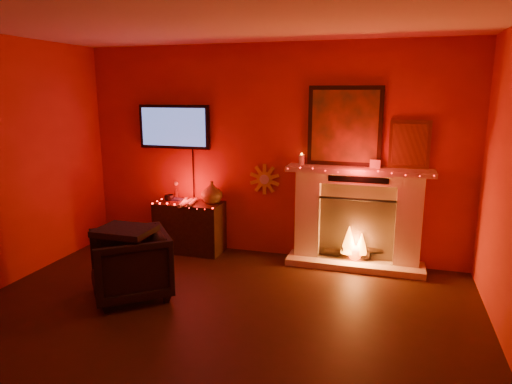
{
  "coord_description": "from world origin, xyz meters",
  "views": [
    {
      "loc": [
        1.52,
        -3.1,
        2.11
      ],
      "look_at": [
        0.07,
        1.7,
        1.0
      ],
      "focal_mm": 32.0,
      "sensor_mm": 36.0,
      "label": 1
    }
  ],
  "objects_px": {
    "fireplace": "(357,208)",
    "sunburst_clock": "(265,179)",
    "armchair": "(130,264)",
    "tv": "(174,127)",
    "console_table": "(191,223)"
  },
  "relations": [
    {
      "from": "fireplace",
      "to": "sunburst_clock",
      "type": "bearing_deg",
      "value": 175.63
    },
    {
      "from": "sunburst_clock",
      "to": "armchair",
      "type": "distance_m",
      "value": 2.05
    },
    {
      "from": "tv",
      "to": "console_table",
      "type": "height_order",
      "value": "tv"
    },
    {
      "from": "sunburst_clock",
      "to": "armchair",
      "type": "relative_size",
      "value": 0.52
    },
    {
      "from": "fireplace",
      "to": "console_table",
      "type": "distance_m",
      "value": 2.18
    },
    {
      "from": "console_table",
      "to": "tv",
      "type": "bearing_deg",
      "value": 146.92
    },
    {
      "from": "fireplace",
      "to": "tv",
      "type": "xyz_separation_m",
      "value": [
        -2.44,
        0.06,
        0.92
      ]
    },
    {
      "from": "sunburst_clock",
      "to": "console_table",
      "type": "height_order",
      "value": "sunburst_clock"
    },
    {
      "from": "tv",
      "to": "sunburst_clock",
      "type": "relative_size",
      "value": 3.1
    },
    {
      "from": "sunburst_clock",
      "to": "console_table",
      "type": "distance_m",
      "value": 1.16
    },
    {
      "from": "armchair",
      "to": "tv",
      "type": "bearing_deg",
      "value": 150.45
    },
    {
      "from": "fireplace",
      "to": "console_table",
      "type": "xyz_separation_m",
      "value": [
        -2.15,
        -0.13,
        -0.34
      ]
    },
    {
      "from": "sunburst_clock",
      "to": "armchair",
      "type": "xyz_separation_m",
      "value": [
        -0.98,
        -1.68,
        -0.65
      ]
    },
    {
      "from": "fireplace",
      "to": "armchair",
      "type": "relative_size",
      "value": 2.82
    },
    {
      "from": "tv",
      "to": "sunburst_clock",
      "type": "height_order",
      "value": "tv"
    }
  ]
}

